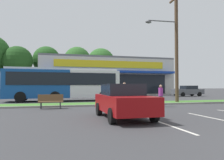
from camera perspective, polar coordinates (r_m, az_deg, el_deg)
The scene contains 17 objects.
grass_median at distance 18.06m, azimuth 5.99°, elevation -6.18°, with size 56.00×2.20×0.12m, color #427A2D.
curb_lip at distance 16.92m, azimuth 7.46°, elevation -6.48°, with size 56.00×0.24×0.12m, color gray.
parking_stripe_0 at distance 9.11m, azimuth 12.87°, elevation -10.96°, with size 0.12×4.80×0.01m, color silver.
parking_stripe_1 at distance 10.68m, azimuth 27.20°, elevation -9.44°, with size 0.12×4.80×0.01m, color silver.
storefront_building at distance 39.08m, azimuth -2.03°, elevation 0.85°, with size 22.36×11.83×6.39m.
tree_left at distance 47.23m, azimuth -23.92°, elevation 4.69°, with size 5.93×5.93×9.58m.
tree_mid_left at distance 49.50m, azimuth -17.09°, elevation 5.12°, with size 6.00×6.00×10.29m.
tree_mid at distance 46.46m, azimuth -9.27°, elevation 5.23°, with size 5.69×5.69×9.92m.
tree_mid_right at distance 49.10m, azimuth -2.98°, elevation 4.80°, with size 6.27×6.27×10.17m.
utility_pole at distance 19.83m, azimuth 16.47°, elevation 9.56°, with size 3.03×2.40×9.95m.
city_bus at distance 21.94m, azimuth -12.80°, elevation -0.89°, with size 11.11×2.82×3.25m.
bus_stop_bench at distance 14.62m, azimuth -16.05°, elevation -5.44°, with size 1.60×0.45×0.95m.
car_0 at distance 29.85m, azimuth 2.30°, elevation -3.00°, with size 4.43×1.98×1.54m.
car_1 at distance 9.92m, azimuth 3.05°, elevation -5.57°, with size 2.01×4.19×1.59m.
car_2 at distance 33.67m, azimuth 19.58°, elevation -2.73°, with size 4.44×2.02×1.57m.
pedestrian_by_pole at distance 15.80m, azimuth 12.89°, elevation -4.11°, with size 0.32×0.32×1.59m.
pedestrian_mid at distance 15.82m, azimuth 3.32°, elevation -3.84°, with size 0.35×0.35×1.75m.
Camera 1 is at (-6.36, -2.84, 1.48)m, focal length 34.22 mm.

